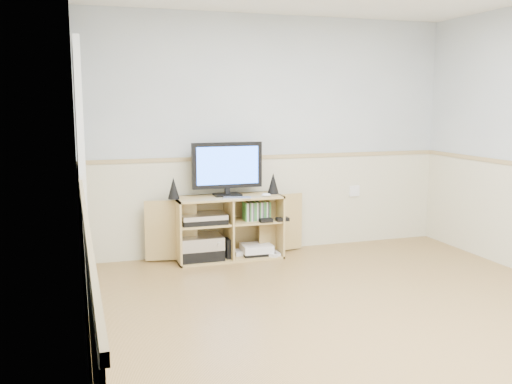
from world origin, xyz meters
TOP-DOWN VIEW (x-y plane):
  - room at (-0.06, 0.12)m, footprint 4.04×4.54m
  - media_cabinet at (-0.54, 2.07)m, footprint 1.69×0.41m
  - monitor at (-0.54, 2.06)m, footprint 0.73×0.18m
  - speaker_left at (-1.10, 2.04)m, footprint 0.12×0.12m
  - speaker_right at (-0.05, 2.04)m, footprint 0.12×0.12m
  - keyboard at (-0.49, 1.88)m, footprint 0.30×0.18m
  - mouse at (-0.18, 1.88)m, footprint 0.11×0.08m
  - av_components at (-0.83, 2.02)m, footprint 0.53×0.34m
  - game_consoles at (-0.26, 2.00)m, footprint 0.45×0.30m
  - game_cases at (-0.25, 2.00)m, footprint 0.27×0.13m
  - wall_outlet at (1.00, 2.23)m, footprint 0.12×0.03m

SIDE VIEW (x-z plane):
  - game_consoles at x=-0.26m, z-range 0.02..0.13m
  - av_components at x=-0.83m, z-range -0.01..0.45m
  - media_cabinet at x=-0.54m, z-range 0.01..0.66m
  - game_cases at x=-0.25m, z-range 0.39..0.58m
  - wall_outlet at x=1.00m, z-range 0.54..0.66m
  - keyboard at x=-0.49m, z-range 0.65..0.66m
  - mouse at x=-0.18m, z-range 0.65..0.69m
  - speaker_left at x=-1.10m, z-range 0.65..0.87m
  - speaker_right at x=-0.05m, z-range 0.65..0.87m
  - monitor at x=-0.54m, z-range 0.67..1.22m
  - room at x=-0.06m, z-range -0.05..2.49m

